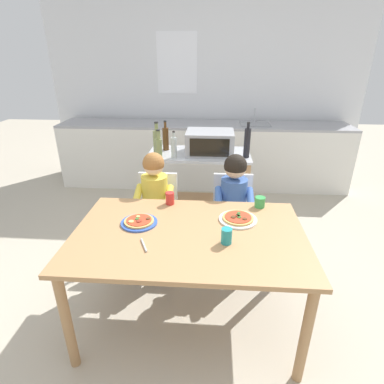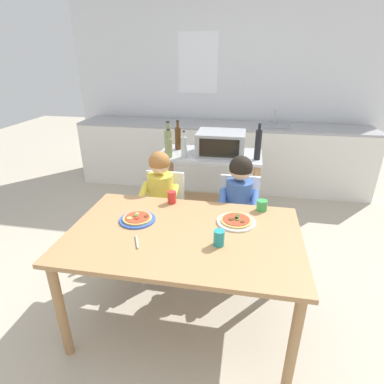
{
  "view_description": "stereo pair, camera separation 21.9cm",
  "coord_description": "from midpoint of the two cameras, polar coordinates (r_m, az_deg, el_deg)",
  "views": [
    {
      "loc": [
        0.14,
        -1.69,
        1.79
      ],
      "look_at": [
        0.0,
        0.3,
        0.89
      ],
      "focal_mm": 28.95,
      "sensor_mm": 36.0,
      "label": 1
    },
    {
      "loc": [
        0.36,
        -1.66,
        1.79
      ],
      "look_at": [
        0.0,
        0.3,
        0.89
      ],
      "focal_mm": 28.95,
      "sensor_mm": 36.0,
      "label": 2
    }
  ],
  "objects": [
    {
      "name": "ground_plane",
      "position": [
        3.38,
        -0.8,
        -7.66
      ],
      "size": [
        11.77,
        11.77,
        0.0
      ],
      "primitive_type": "plane",
      "color": "#B7AD99"
    },
    {
      "name": "back_wall_tiled",
      "position": [
        4.71,
        1.05,
        18.99
      ],
      "size": [
        4.45,
        0.13,
        2.7
      ],
      "color": "silver",
      "rests_on": "ground"
    },
    {
      "name": "kitchen_counter",
      "position": [
        4.48,
        0.71,
        6.89
      ],
      "size": [
        4.01,
        0.6,
        1.09
      ],
      "color": "silver",
      "rests_on": "ground"
    },
    {
      "name": "kitchen_island_cart",
      "position": [
        3.24,
        -0.62,
        2.26
      ],
      "size": [
        1.02,
        0.54,
        0.86
      ],
      "color": "#B7BABF",
      "rests_on": "ground"
    },
    {
      "name": "toaster_oven",
      "position": [
        3.09,
        1.26,
        9.08
      ],
      "size": [
        0.46,
        0.38,
        0.23
      ],
      "color": "#999BA0",
      "rests_on": "kitchen_island_cart"
    },
    {
      "name": "bottle_dark_olive_oil",
      "position": [
        2.98,
        -8.28,
        8.11
      ],
      "size": [
        0.06,
        0.06,
        0.28
      ],
      "color": "olive",
      "rests_on": "kitchen_island_cart"
    },
    {
      "name": "bottle_slim_sauce",
      "position": [
        3.23,
        -6.84,
        9.78
      ],
      "size": [
        0.06,
        0.06,
        0.3
      ],
      "color": "#4C2D14",
      "rests_on": "kitchen_island_cart"
    },
    {
      "name": "bottle_tall_green_wine",
      "position": [
        2.97,
        -5.47,
        8.2
      ],
      "size": [
        0.05,
        0.05,
        0.26
      ],
      "color": "#ADB7B2",
      "rests_on": "kitchen_island_cart"
    },
    {
      "name": "bottle_brown_beer",
      "position": [
        3.09,
        -8.51,
        9.15
      ],
      "size": [
        0.07,
        0.07,
        0.32
      ],
      "color": "olive",
      "rests_on": "kitchen_island_cart"
    },
    {
      "name": "bottle_clear_vinegar",
      "position": [
        2.99,
        8.04,
        9.01
      ],
      "size": [
        0.06,
        0.06,
        0.34
      ],
      "color": "black",
      "rests_on": "kitchen_island_cart"
    },
    {
      "name": "dining_table",
      "position": [
        2.04,
        -3.72,
        -9.63
      ],
      "size": [
        1.49,
        0.95,
        0.74
      ],
      "color": "#AD7F51",
      "rests_on": "ground"
    },
    {
      "name": "dining_chair_left",
      "position": [
        2.81,
        -8.61,
        -3.74
      ],
      "size": [
        0.36,
        0.36,
        0.81
      ],
      "color": "silver",
      "rests_on": "ground"
    },
    {
      "name": "dining_chair_right",
      "position": [
        2.76,
        5.15,
        -4.05
      ],
      "size": [
        0.36,
        0.36,
        0.81
      ],
      "color": "silver",
      "rests_on": "ground"
    },
    {
      "name": "child_in_yellow_shirt",
      "position": [
        2.62,
        -9.4,
        -1.56
      ],
      "size": [
        0.32,
        0.42,
        1.03
      ],
      "color": "#424C6B",
      "rests_on": "ground"
    },
    {
      "name": "child_in_blue_striped_shirt",
      "position": [
        2.57,
        5.32,
        -1.73
      ],
      "size": [
        0.32,
        0.42,
        1.03
      ],
      "color": "#424C6B",
      "rests_on": "ground"
    },
    {
      "name": "pizza_plate_blue_rimmed",
      "position": [
        2.13,
        -12.65,
        -5.44
      ],
      "size": [
        0.25,
        0.25,
        0.03
      ],
      "color": "#3356B7",
      "rests_on": "dining_table"
    },
    {
      "name": "pizza_plate_white",
      "position": [
        2.13,
        5.58,
        -4.97
      ],
      "size": [
        0.26,
        0.26,
        0.03
      ],
      "color": "white",
      "rests_on": "dining_table"
    },
    {
      "name": "drinking_cup_red",
      "position": [
        2.35,
        -6.76,
        -1.21
      ],
      "size": [
        0.07,
        0.07,
        0.09
      ],
      "primitive_type": "cylinder",
      "color": "red",
      "rests_on": "dining_table"
    },
    {
      "name": "drinking_cup_teal",
      "position": [
        1.87,
        3.04,
        -8.19
      ],
      "size": [
        0.07,
        0.07,
        0.1
      ],
      "primitive_type": "cylinder",
      "color": "teal",
      "rests_on": "dining_table"
    },
    {
      "name": "drinking_cup_green",
      "position": [
        2.32,
        9.79,
        -1.9
      ],
      "size": [
        0.08,
        0.08,
        0.08
      ],
      "primitive_type": "cylinder",
      "color": "green",
      "rests_on": "dining_table"
    },
    {
      "name": "serving_spoon",
      "position": [
        1.9,
        -12.19,
        -9.63
      ],
      "size": [
        0.07,
        0.13,
        0.01
      ],
      "primitive_type": "cylinder",
      "rotation": [
        0.0,
        1.57,
        2.0
      ],
      "color": "#B7BABF",
      "rests_on": "dining_table"
    }
  ]
}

